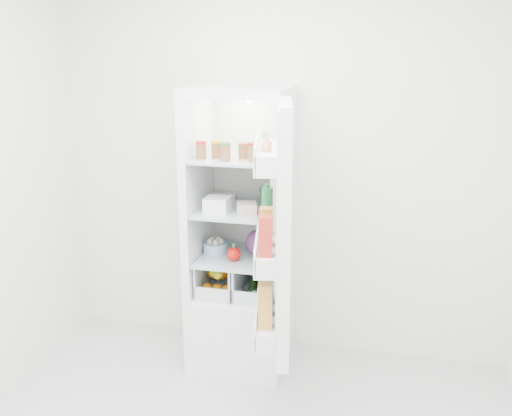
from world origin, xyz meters
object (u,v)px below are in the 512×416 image
(fridge_door, at_px, (278,236))
(red_cabbage, at_px, (259,242))
(mushroom_bowl, at_px, (216,248))
(refrigerator, at_px, (243,264))

(fridge_door, bearing_deg, red_cabbage, 11.20)
(red_cabbage, relative_size, mushroom_bowl, 1.08)
(red_cabbage, height_order, fridge_door, fridge_door)
(red_cabbage, distance_m, fridge_door, 0.70)
(red_cabbage, bearing_deg, mushroom_bowl, -172.20)
(red_cabbage, height_order, mushroom_bowl, red_cabbage)
(red_cabbage, bearing_deg, fridge_door, -67.46)
(red_cabbage, distance_m, mushroom_bowl, 0.28)
(red_cabbage, xyz_separation_m, fridge_door, (0.25, -0.60, 0.26))
(refrigerator, bearing_deg, mushroom_bowl, -157.58)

